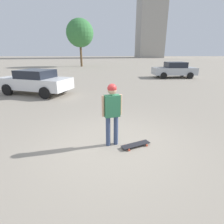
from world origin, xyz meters
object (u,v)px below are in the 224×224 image
(skateboard, at_px, (136,145))
(car_parked_near, at_px, (35,81))
(car_parked_far, at_px, (174,70))
(person, at_px, (112,108))

(skateboard, bearing_deg, car_parked_near, -75.93)
(skateboard, distance_m, car_parked_far, 14.85)
(person, xyz_separation_m, car_parked_near, (4.51, -6.44, -0.30))
(car_parked_near, bearing_deg, car_parked_far, -128.02)
(person, bearing_deg, skateboard, -27.39)
(car_parked_near, xyz_separation_m, car_parked_far, (-11.12, -7.01, 0.01))
(person, xyz_separation_m, car_parked_far, (-6.61, -13.45, -0.29))
(car_parked_far, bearing_deg, car_parked_near, 32.30)
(person, bearing_deg, car_parked_far, 48.09)
(person, distance_m, car_parked_far, 14.99)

